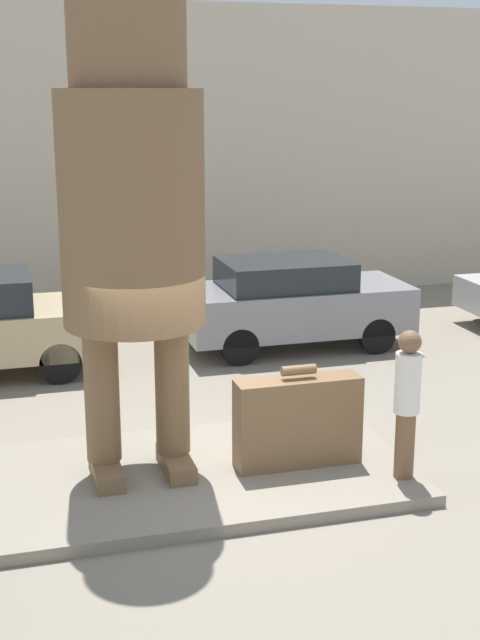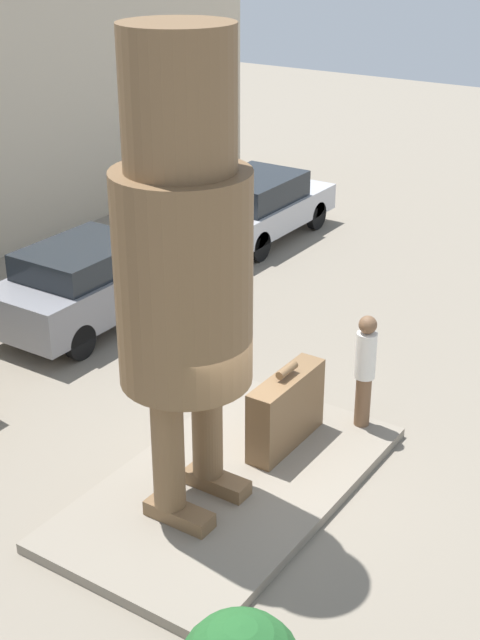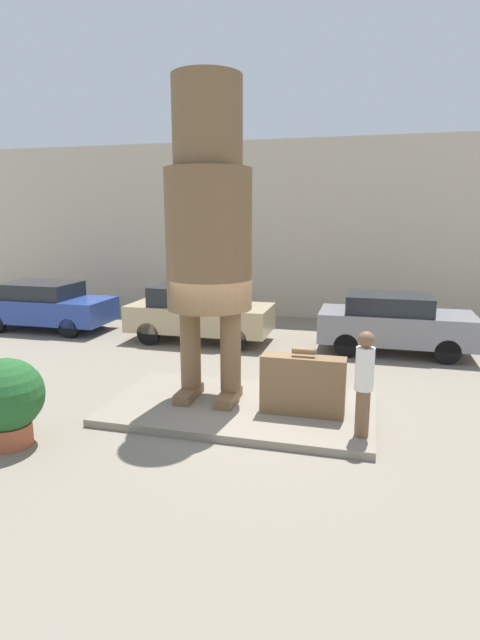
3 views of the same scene
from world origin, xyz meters
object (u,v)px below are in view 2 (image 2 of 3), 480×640
Objects in this scene: tourist at (365,366)px; parked_car_silver at (258,205)px; parked_car_grey at (91,281)px; statue_figure at (183,249)px; giant_suitcase at (286,410)px.

tourist is 0.42× the size of parked_car_silver.
parked_car_grey is at bearing 83.39° from tourist.
tourist is 5.93m from parked_car_grey.
statue_figure reaches higher than parked_car_silver.
giant_suitcase is at bearing -108.50° from parked_car_grey.
tourist is 0.44× the size of parked_car_grey.
tourist is at bearing -19.01° from statue_figure.
parked_car_silver is at bearing 27.67° from statue_figure.
statue_figure is 6.65m from parked_car_grey.
parked_car_silver is at bearing -0.41° from parked_car_grey.
tourist is at bearing -137.31° from parked_car_silver.
tourist is at bearing -32.46° from giant_suitcase.
parked_car_grey is at bearing 179.59° from parked_car_silver.
parked_car_silver is (9.23, 4.84, -2.78)m from statue_figure.
tourist reaches higher than parked_car_silver.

